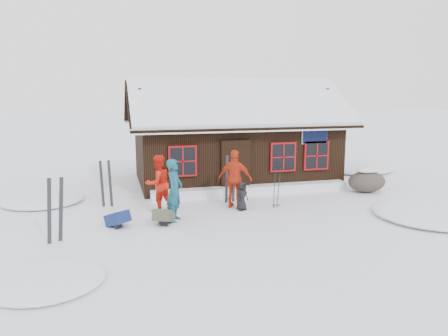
{
  "coord_description": "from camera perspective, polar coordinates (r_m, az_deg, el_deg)",
  "views": [
    {
      "loc": [
        -3.58,
        -13.04,
        3.92
      ],
      "look_at": [
        0.07,
        0.97,
        1.3
      ],
      "focal_mm": 35.0,
      "sensor_mm": 36.0,
      "label": 1
    }
  ],
  "objects": [
    {
      "name": "boulder",
      "position": [
        17.71,
        18.15,
        -1.6
      ],
      "size": [
        1.48,
        1.11,
        0.86
      ],
      "color": "#4A413B",
      "rests_on": "ground"
    },
    {
      "name": "backpack_blue",
      "position": [
        13.04,
        -13.7,
        -6.76
      ],
      "size": [
        0.76,
        0.77,
        0.34
      ],
      "primitive_type": "cube",
      "rotation": [
        0.0,
        0.0,
        0.73
      ],
      "color": "navy",
      "rests_on": "ground"
    },
    {
      "name": "backpack_olive",
      "position": [
        13.02,
        -7.91,
        -6.55
      ],
      "size": [
        0.71,
        0.79,
        0.35
      ],
      "primitive_type": "cube",
      "rotation": [
        0.0,
        0.0,
        -0.41
      ],
      "color": "#3F4330",
      "rests_on": "ground"
    },
    {
      "name": "ski_pair_right",
      "position": [
        15.25,
        0.84,
        -1.5
      ],
      "size": [
        0.43,
        0.12,
        1.73
      ],
      "rotation": [
        0.0,
        0.0,
        0.19
      ],
      "color": "black",
      "rests_on": "ground"
    },
    {
      "name": "skier_teal",
      "position": [
        13.15,
        -6.48,
        -2.9
      ],
      "size": [
        0.72,
        0.82,
        1.89
      ],
      "primitive_type": "imported",
      "rotation": [
        0.0,
        0.0,
        1.08
      ],
      "color": "#134A5D",
      "rests_on": "ground"
    },
    {
      "name": "skier_orange_left",
      "position": [
        14.24,
        -8.6,
        -1.99
      ],
      "size": [
        1.12,
        1.03,
        1.86
      ],
      "primitive_type": "imported",
      "rotation": [
        0.0,
        0.0,
        3.6
      ],
      "color": "red",
      "rests_on": "ground"
    },
    {
      "name": "skier_orange_right",
      "position": [
        14.5,
        1.46,
        -1.45
      ],
      "size": [
        1.23,
        1.0,
        1.96
      ],
      "primitive_type": "imported",
      "rotation": [
        0.0,
        0.0,
        2.6
      ],
      "color": "red",
      "rests_on": "ground"
    },
    {
      "name": "ski_pair_left",
      "position": [
        12.08,
        -21.19,
        -5.28
      ],
      "size": [
        0.49,
        0.21,
        1.76
      ],
      "rotation": [
        0.0,
        0.0,
        0.35
      ],
      "color": "black",
      "rests_on": "ground"
    },
    {
      "name": "snow_mounds",
      "position": [
        16.28,
        4.62,
        -3.71
      ],
      "size": [
        20.6,
        13.2,
        0.48
      ],
      "color": "white",
      "rests_on": "ground"
    },
    {
      "name": "skier_crouched",
      "position": [
        14.3,
        2.37,
        -3.7
      ],
      "size": [
        0.55,
        0.48,
        0.95
      ],
      "primitive_type": "imported",
      "rotation": [
        0.0,
        0.0,
        0.47
      ],
      "color": "black",
      "rests_on": "ground"
    },
    {
      "name": "ski_pair_mid",
      "position": [
        15.2,
        -15.14,
        -2.08
      ],
      "size": [
        0.41,
        0.05,
        1.64
      ],
      "rotation": [
        0.0,
        0.0,
        -0.0
      ],
      "color": "black",
      "rests_on": "ground"
    },
    {
      "name": "snow_drift",
      "position": [
        16.54,
        3.69,
        -2.85
      ],
      "size": [
        7.6,
        0.6,
        0.35
      ],
      "primitive_type": "cube",
      "color": "white",
      "rests_on": "ground"
    },
    {
      "name": "mountain_hut",
      "position": [
        18.87,
        1.15,
        3.12
      ],
      "size": [
        8.9,
        6.09,
        4.42
      ],
      "color": "black",
      "rests_on": "ground"
    },
    {
      "name": "ground",
      "position": [
        14.08,
        0.73,
        -5.91
      ],
      "size": [
        120.0,
        120.0,
        0.0
      ],
      "primitive_type": "plane",
      "color": "white",
      "rests_on": "ground"
    },
    {
      "name": "ski_poles",
      "position": [
        14.69,
        6.87,
        -2.67
      ],
      "size": [
        0.25,
        0.12,
        1.38
      ],
      "color": "black",
      "rests_on": "ground"
    }
  ]
}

